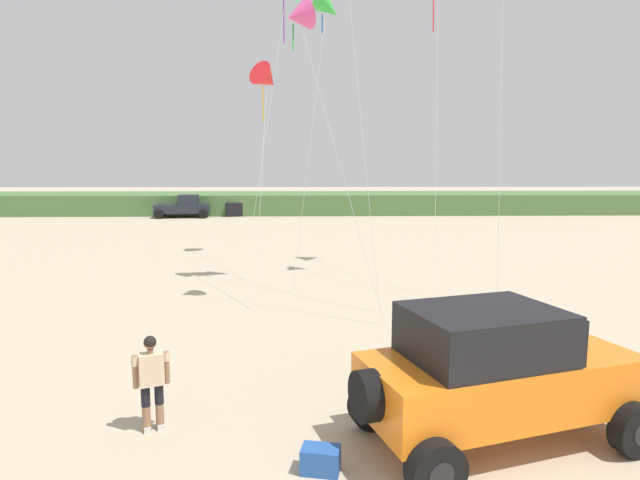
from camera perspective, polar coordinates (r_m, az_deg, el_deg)
The scene contains 9 objects.
dune_ridge at distance 51.81m, azimuth -3.35°, elevation 4.02°, with size 90.00×8.68×1.86m, color #4C703D.
jeep at distance 9.20m, azimuth 18.38°, elevation -13.24°, with size 5.02×3.51×2.26m.
person_watching at distance 9.64m, azimuth -17.63°, elevation -13.90°, with size 0.58×0.42×1.67m.
cooler_box at distance 8.43m, azimuth 0.06°, elevation -22.51°, with size 0.56×0.36×0.38m, color #23519E.
distant_pickup at distance 47.87m, azimuth -14.38°, elevation 3.47°, with size 4.75×2.75×1.98m.
distant_sedan at distance 48.78m, azimuth -7.72°, elevation 3.33°, with size 4.20×1.70×1.20m, color black.
kite_purple_stunt at distance 20.38m, azimuth -5.73°, elevation 16.80°, with size 1.49×4.80×8.20m.
kite_pink_ribbon at distance 20.26m, azimuth 0.70°, elevation 23.74°, with size 1.95×1.64×10.63m.
kite_green_box at distance 16.80m, azimuth -2.35°, elevation 22.85°, with size 2.99×2.41×9.36m.
Camera 1 is at (-1.01, -4.41, 4.46)m, focal length 29.83 mm.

